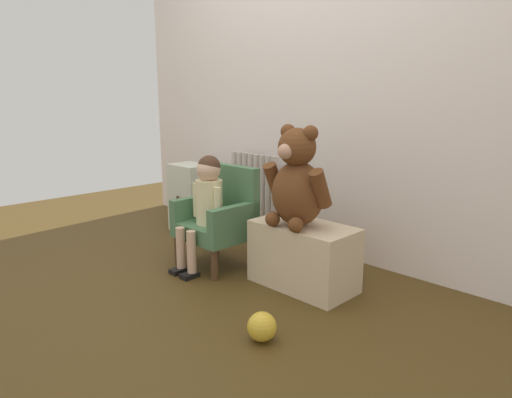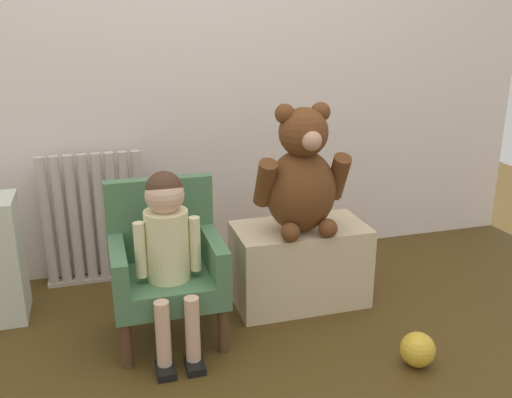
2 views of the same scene
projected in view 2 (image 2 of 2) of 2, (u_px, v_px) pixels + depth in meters
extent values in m
cube|color=silver|center=(182.00, 30.00, 2.72)|extent=(3.80, 0.05, 2.40)
cylinder|color=beige|center=(47.00, 222.00, 2.70)|extent=(0.05, 0.05, 0.63)
cylinder|color=beige|center=(60.00, 221.00, 2.72)|extent=(0.05, 0.05, 0.63)
cylinder|color=beige|center=(74.00, 219.00, 2.73)|extent=(0.05, 0.05, 0.63)
cylinder|color=beige|center=(87.00, 218.00, 2.75)|extent=(0.05, 0.05, 0.63)
cylinder|color=beige|center=(101.00, 217.00, 2.77)|extent=(0.05, 0.05, 0.63)
cylinder|color=beige|center=(114.00, 216.00, 2.78)|extent=(0.05, 0.05, 0.63)
cylinder|color=beige|center=(127.00, 214.00, 2.80)|extent=(0.05, 0.05, 0.63)
cylinder|color=beige|center=(140.00, 213.00, 2.81)|extent=(0.05, 0.05, 0.63)
cube|color=beige|center=(100.00, 278.00, 2.86)|extent=(0.50, 0.05, 0.02)
cube|color=#49734C|center=(168.00, 284.00, 2.30)|extent=(0.44, 0.39, 0.10)
cube|color=#49734C|center=(160.00, 218.00, 2.37)|extent=(0.44, 0.06, 0.35)
cube|color=#49734C|center=(118.00, 263.00, 2.21)|extent=(0.06, 0.39, 0.14)
cube|color=#49734C|center=(213.00, 252.00, 2.31)|extent=(0.06, 0.39, 0.14)
cylinder|color=#4C331E|center=(126.00, 345.00, 2.15)|extent=(0.04, 0.04, 0.19)
cylinder|color=#4C331E|center=(223.00, 330.00, 2.25)|extent=(0.04, 0.04, 0.19)
cylinder|color=#4C331E|center=(121.00, 304.00, 2.44)|extent=(0.04, 0.04, 0.19)
cylinder|color=#4C331E|center=(207.00, 292.00, 2.54)|extent=(0.04, 0.04, 0.19)
cylinder|color=beige|center=(167.00, 245.00, 2.20)|extent=(0.17, 0.17, 0.28)
sphere|color=#D8AD8E|center=(165.00, 195.00, 2.14)|extent=(0.15, 0.15, 0.15)
sphere|color=#472D1E|center=(164.00, 190.00, 2.13)|extent=(0.14, 0.14, 0.14)
cylinder|color=#D8AD8E|center=(163.00, 334.00, 2.10)|extent=(0.06, 0.06, 0.26)
cube|color=black|center=(166.00, 370.00, 2.13)|extent=(0.07, 0.11, 0.03)
cylinder|color=#D8AD8E|center=(193.00, 329.00, 2.13)|extent=(0.06, 0.06, 0.26)
cube|color=black|center=(195.00, 365.00, 2.16)|extent=(0.07, 0.11, 0.03)
cylinder|color=beige|center=(140.00, 250.00, 2.15)|extent=(0.04, 0.04, 0.22)
cylinder|color=beige|center=(195.00, 244.00, 2.21)|extent=(0.04, 0.04, 0.22)
cube|color=beige|center=(300.00, 264.00, 2.61)|extent=(0.60, 0.32, 0.37)
ellipsoid|color=brown|center=(301.00, 191.00, 2.45)|extent=(0.31, 0.26, 0.36)
sphere|color=brown|center=(303.00, 132.00, 2.36)|extent=(0.21, 0.21, 0.21)
sphere|color=tan|center=(312.00, 141.00, 2.28)|extent=(0.08, 0.08, 0.08)
sphere|color=brown|center=(285.00, 114.00, 2.32)|extent=(0.08, 0.08, 0.08)
sphere|color=brown|center=(320.00, 112.00, 2.36)|extent=(0.08, 0.08, 0.08)
cylinder|color=brown|center=(265.00, 183.00, 2.38)|extent=(0.08, 0.16, 0.22)
cylinder|color=brown|center=(338.00, 177.00, 2.47)|extent=(0.08, 0.16, 0.22)
sphere|color=brown|center=(290.00, 232.00, 2.37)|extent=(0.08, 0.08, 0.08)
sphere|color=brown|center=(328.00, 228.00, 2.42)|extent=(0.08, 0.08, 0.08)
sphere|color=gold|center=(418.00, 350.00, 2.17)|extent=(0.13, 0.13, 0.13)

